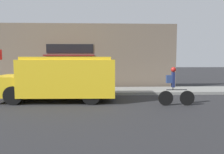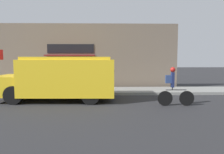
% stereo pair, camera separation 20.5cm
% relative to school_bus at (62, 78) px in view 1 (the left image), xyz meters
% --- Properties ---
extents(ground_plane, '(70.00, 70.00, 0.00)m').
position_rel_school_bus_xyz_m(ground_plane, '(-0.00, 1.42, -1.18)').
color(ground_plane, '#2B2B2D').
extents(sidewalk, '(28.00, 2.45, 0.17)m').
position_rel_school_bus_xyz_m(sidewalk, '(-0.00, 2.64, -1.10)').
color(sidewalk, gray).
rests_on(sidewalk, ground_plane).
extents(storefront, '(14.58, 0.80, 4.55)m').
position_rel_school_bus_xyz_m(storefront, '(-0.01, 4.28, 1.09)').
color(storefront, '#756656').
rests_on(storefront, ground_plane).
extents(school_bus, '(5.95, 2.74, 2.25)m').
position_rel_school_bus_xyz_m(school_bus, '(0.00, 0.00, 0.00)').
color(school_bus, yellow).
rests_on(school_bus, ground_plane).
extents(cyclist, '(1.68, 0.23, 1.78)m').
position_rel_school_bus_xyz_m(cyclist, '(5.34, -1.35, -0.32)').
color(cyclist, black).
rests_on(cyclist, ground_plane).
extents(trash_bin, '(0.48, 0.48, 0.92)m').
position_rel_school_bus_xyz_m(trash_bin, '(-1.41, 2.74, -0.56)').
color(trash_bin, slate).
rests_on(trash_bin, sidewalk).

